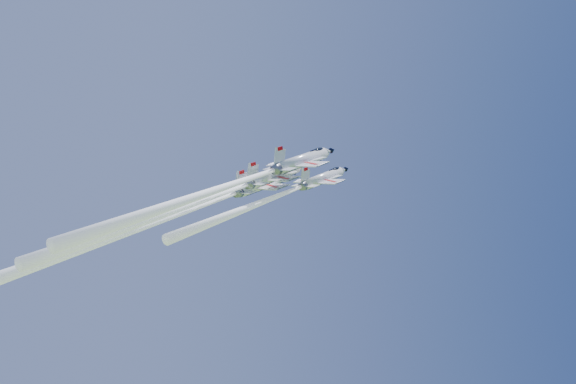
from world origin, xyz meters
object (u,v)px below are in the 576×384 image
object	(u,v)px
jet_lead	(277,196)
jet_right	(232,184)
jet_left	(165,218)
jet_slot	(202,200)

from	to	relation	value
jet_lead	jet_right	size ratio (longest dim) A/B	0.81
jet_left	jet_slot	bearing A→B (deg)	26.28
jet_left	jet_right	size ratio (longest dim) A/B	1.29
jet_left	jet_lead	bearing A→B (deg)	69.50
jet_lead	jet_left	xyz separation A→B (m)	(-18.47, -4.80, -6.01)
jet_lead	jet_right	distance (m)	14.04
jet_left	jet_right	xyz separation A→B (m)	(8.69, -5.17, 4.53)
jet_lead	jet_slot	size ratio (longest dim) A/B	0.82
jet_lead	jet_left	distance (m)	20.01
jet_right	jet_lead	bearing A→B (deg)	100.49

